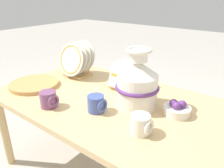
{
  "coord_description": "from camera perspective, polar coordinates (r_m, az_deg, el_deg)",
  "views": [
    {
      "loc": [
        0.75,
        -0.98,
        1.24
      ],
      "look_at": [
        0.0,
        0.0,
        0.72
      ],
      "focal_mm": 35.0,
      "sensor_mm": 36.0,
      "label": 1
    }
  ],
  "objects": [
    {
      "name": "display_table",
      "position": [
        1.41,
        0.0,
        -6.31
      ],
      "size": [
        1.51,
        0.88,
        0.61
      ],
      "color": "tan",
      "rests_on": "ground_plane"
    },
    {
      "name": "ceramic_vase",
      "position": [
        1.26,
        6.65,
        0.28
      ],
      "size": [
        0.26,
        0.26,
        0.35
      ],
      "color": "white",
      "rests_on": "display_table"
    },
    {
      "name": "dish_rack_round_plates",
      "position": [
        1.76,
        -9.37,
        5.81
      ],
      "size": [
        0.26,
        0.21,
        0.28
      ],
      "color": "tan",
      "rests_on": "display_table"
    },
    {
      "name": "dish_rack_square_plates",
      "position": [
        1.53,
        3.42,
        0.99
      ],
      "size": [
        0.18,
        0.18,
        0.19
      ],
      "color": "tan",
      "rests_on": "display_table"
    },
    {
      "name": "wicker_charger_stack",
      "position": [
        1.68,
        -19.61,
        -0.05
      ],
      "size": [
        0.35,
        0.35,
        0.03
      ],
      "color": "tan",
      "rests_on": "display_table"
    },
    {
      "name": "mug_plum_glaze",
      "position": [
        1.34,
        -16.18,
        -3.89
      ],
      "size": [
        0.11,
        0.1,
        0.1
      ],
      "color": "#7A4770",
      "rests_on": "display_table"
    },
    {
      "name": "mug_cobalt_glaze",
      "position": [
        1.24,
        -4.05,
        -5.18
      ],
      "size": [
        0.11,
        0.1,
        0.1
      ],
      "color": "#42569E",
      "rests_on": "display_table"
    },
    {
      "name": "mug_cream_glaze",
      "position": [
        1.06,
        7.61,
        -10.47
      ],
      "size": [
        0.11,
        0.1,
        0.1
      ],
      "color": "silver",
      "rests_on": "display_table"
    },
    {
      "name": "fruit_bowl",
      "position": [
        1.27,
        16.59,
        -6.3
      ],
      "size": [
        0.15,
        0.15,
        0.09
      ],
      "color": "silver",
      "rests_on": "display_table"
    }
  ]
}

